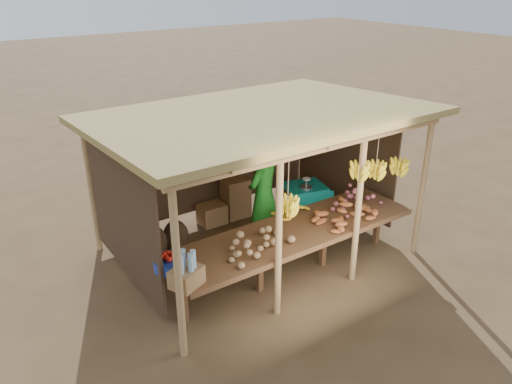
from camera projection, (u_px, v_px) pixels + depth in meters
ground at (256, 250)px, 8.22m from camera, size 60.00×60.00×0.00m
stall_structure at (263, 140)px, 7.41m from camera, size 4.70×3.50×2.43m
counter at (294, 234)px, 7.20m from camera, size 3.90×1.05×0.80m
potato_heap at (259, 237)px, 6.62m from camera, size 1.11×0.83×0.37m
sweet_potato_heap at (348, 208)px, 7.43m from camera, size 0.95×0.60×0.36m
onion_heap at (356, 196)px, 7.80m from camera, size 0.86×0.57×0.36m
banana_pile at (294, 204)px, 7.58m from camera, size 0.57×0.42×0.34m
tomato_basin at (170, 262)px, 6.22m from camera, size 0.42×0.42×0.22m
bottle_box at (186, 273)px, 5.86m from camera, size 0.45×0.41×0.47m
vendor at (263, 195)px, 7.87m from camera, size 0.83×0.71×1.93m
tarp_crate at (304, 201)px, 9.11m from camera, size 0.86×0.79×0.86m
carton_stack at (228, 203)px, 9.09m from camera, size 0.99×0.39×0.74m
burlap_sacks at (165, 237)px, 8.12m from camera, size 0.80×0.42×0.57m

